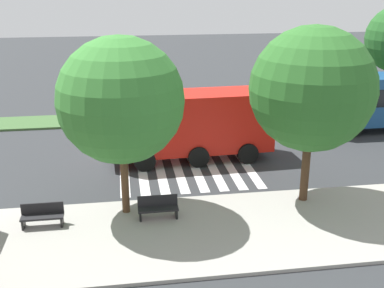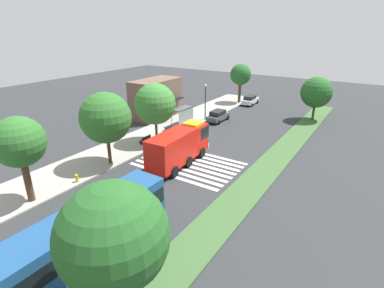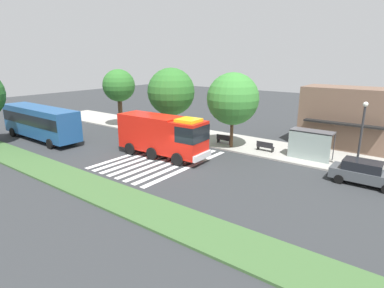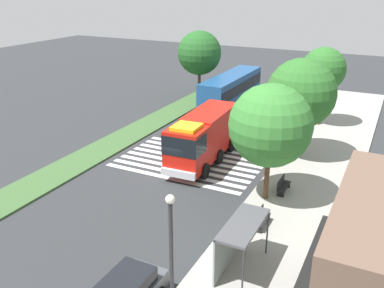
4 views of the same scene
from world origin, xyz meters
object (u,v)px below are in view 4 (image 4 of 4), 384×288
at_px(fire_hydrant, 303,132).
at_px(sidewalk_tree_center, 270,126).
at_px(sidewalk_tree_west, 301,93).
at_px(bench_west_of_shelter, 283,185).
at_px(sidewalk_tree_far_west, 323,70).
at_px(bus_stop_shelter, 236,235).
at_px(bench_near_shelter, 261,218).
at_px(fire_truck, 202,136).
at_px(street_lamp, 171,246).
at_px(median_tree_far_west, 199,53).
at_px(transit_bus, 231,88).

bearing_deg(fire_hydrant, sidewalk_tree_center, 2.37).
bearing_deg(sidewalk_tree_west, bench_west_of_shelter, 6.48).
relative_size(sidewalk_tree_far_west, sidewalk_tree_center, 0.99).
bearing_deg(bus_stop_shelter, sidewalk_tree_far_west, -178.13).
xyz_separation_m(bench_west_of_shelter, sidewalk_tree_west, (-6.35, -0.72, 4.41)).
bearing_deg(bus_stop_shelter, bench_west_of_shelter, -179.72).
relative_size(bench_near_shelter, bench_west_of_shelter, 1.00).
relative_size(fire_truck, fire_hydrant, 12.41).
height_order(street_lamp, fire_hydrant, street_lamp).
bearing_deg(bench_west_of_shelter, street_lamp, -5.19).
distance_m(bus_stop_shelter, sidewalk_tree_far_west, 23.56).
bearing_deg(median_tree_far_west, sidewalk_tree_west, 48.91).
bearing_deg(sidewalk_tree_west, fire_truck, -54.56).
relative_size(transit_bus, bench_near_shelter, 7.12).
bearing_deg(sidewalk_tree_far_west, bench_west_of_shelter, 2.78).
bearing_deg(street_lamp, fire_truck, -159.01).
height_order(bus_stop_shelter, bench_west_of_shelter, bus_stop_shelter).
bearing_deg(fire_truck, median_tree_far_west, -156.19).
height_order(fire_truck, sidewalk_tree_center, sidewalk_tree_center).
bearing_deg(sidewalk_tree_center, transit_bus, -152.25).
xyz_separation_m(bus_stop_shelter, fire_hydrant, (-19.29, -1.26, -1.40)).
bearing_deg(bus_stop_shelter, street_lamp, -16.65).
xyz_separation_m(transit_bus, sidewalk_tree_west, (10.29, 9.41, 2.91)).
xyz_separation_m(transit_bus, sidewalk_tree_center, (17.89, 9.41, 2.73)).
height_order(sidewalk_tree_far_west, sidewalk_tree_center, sidewalk_tree_center).
relative_size(street_lamp, sidewalk_tree_far_west, 0.76).
height_order(transit_bus, bench_near_shelter, transit_bus).
bearing_deg(sidewalk_tree_far_west, fire_hydrant, -7.09).
height_order(sidewalk_tree_west, median_tree_far_west, median_tree_far_west).
bearing_deg(street_lamp, bench_west_of_shelter, 174.81).
bearing_deg(fire_hydrant, sidewalk_tree_far_west, 172.91).
bearing_deg(bench_west_of_shelter, sidewalk_tree_west, -173.52).
bearing_deg(bench_west_of_shelter, transit_bus, -148.66).
relative_size(sidewalk_tree_far_west, fire_hydrant, 10.12).
bearing_deg(sidewalk_tree_center, bench_west_of_shelter, 150.06).
distance_m(transit_bus, street_lamp, 30.38).
bearing_deg(fire_hydrant, transit_bus, -123.05).
bearing_deg(sidewalk_tree_far_west, fire_truck, -25.01).
height_order(fire_truck, fire_hydrant, fire_truck).
bearing_deg(sidewalk_tree_west, median_tree_far_west, -131.09).
xyz_separation_m(bench_near_shelter, median_tree_far_west, (-23.10, -14.83, 4.57)).
distance_m(bus_stop_shelter, bench_west_of_shelter, 8.55).
distance_m(bench_west_of_shelter, sidewalk_tree_center, 4.47).
distance_m(median_tree_far_west, fire_hydrant, 16.37).
relative_size(bench_west_of_shelter, sidewalk_tree_center, 0.22).
distance_m(transit_bus, sidewalk_tree_center, 20.40).
relative_size(bus_stop_shelter, bench_west_of_shelter, 2.19).
distance_m(bench_near_shelter, sidewalk_tree_far_west, 19.87).
height_order(sidewalk_tree_center, median_tree_far_west, median_tree_far_west).
relative_size(transit_bus, sidewalk_tree_west, 1.54).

